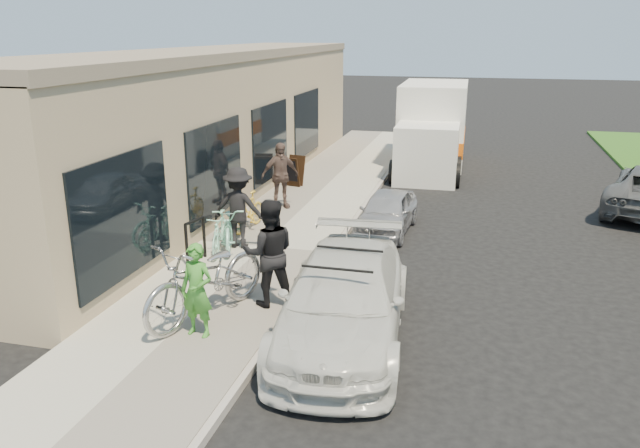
{
  "coord_description": "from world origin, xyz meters",
  "views": [
    {
      "loc": [
        2.51,
        -9.35,
        4.73
      ],
      "look_at": [
        -0.45,
        2.12,
        1.05
      ],
      "focal_mm": 35.0,
      "sensor_mm": 36.0,
      "label": 1
    }
  ],
  "objects_px": {
    "tandem_bike": "(207,279)",
    "sandwich_board": "(293,171)",
    "cruiser_bike_a": "(220,233)",
    "bike_rack": "(195,236)",
    "bystander_b": "(280,176)",
    "sedan_white": "(344,300)",
    "man_standing": "(269,253)",
    "cruiser_bike_c": "(249,211)",
    "sedan_silver": "(387,212)",
    "cruiser_bike_b": "(230,226)",
    "woman_rider": "(197,290)",
    "bystander_a": "(239,208)",
    "moving_truck": "(432,131)"
  },
  "relations": [
    {
      "from": "sedan_white",
      "to": "cruiser_bike_c",
      "type": "bearing_deg",
      "value": 120.82
    },
    {
      "from": "sedan_silver",
      "to": "cruiser_bike_b",
      "type": "distance_m",
      "value": 3.93
    },
    {
      "from": "sedan_silver",
      "to": "woman_rider",
      "type": "distance_m",
      "value": 6.73
    },
    {
      "from": "sandwich_board",
      "to": "woman_rider",
      "type": "height_order",
      "value": "woman_rider"
    },
    {
      "from": "cruiser_bike_c",
      "to": "bystander_b",
      "type": "height_order",
      "value": "bystander_b"
    },
    {
      "from": "bike_rack",
      "to": "sandwich_board",
      "type": "height_order",
      "value": "sandwich_board"
    },
    {
      "from": "tandem_bike",
      "to": "bystander_a",
      "type": "bearing_deg",
      "value": 124.29
    },
    {
      "from": "sedan_silver",
      "to": "bystander_a",
      "type": "xyz_separation_m",
      "value": [
        -2.91,
        -2.33,
        0.54
      ]
    },
    {
      "from": "sedan_silver",
      "to": "woman_rider",
      "type": "xyz_separation_m",
      "value": [
        -1.99,
        -6.42,
        0.39
      ]
    },
    {
      "from": "woman_rider",
      "to": "cruiser_bike_c",
      "type": "bearing_deg",
      "value": 110.54
    },
    {
      "from": "sedan_white",
      "to": "bystander_b",
      "type": "xyz_separation_m",
      "value": [
        -3.21,
        6.65,
        0.36
      ]
    },
    {
      "from": "bike_rack",
      "to": "woman_rider",
      "type": "bearing_deg",
      "value": -64.02
    },
    {
      "from": "bike_rack",
      "to": "bystander_b",
      "type": "distance_m",
      "value": 4.39
    },
    {
      "from": "bystander_a",
      "to": "tandem_bike",
      "type": "bearing_deg",
      "value": 100.37
    },
    {
      "from": "sandwich_board",
      "to": "sedan_white",
      "type": "relative_size",
      "value": 0.19
    },
    {
      "from": "sedan_white",
      "to": "sedan_silver",
      "type": "distance_m",
      "value": 5.71
    },
    {
      "from": "sandwich_board",
      "to": "sedan_white",
      "type": "xyz_separation_m",
      "value": [
        3.59,
        -9.09,
        0.06
      ]
    },
    {
      "from": "cruiser_bike_a",
      "to": "bystander_b",
      "type": "relative_size",
      "value": 0.83
    },
    {
      "from": "bike_rack",
      "to": "man_standing",
      "type": "distance_m",
      "value": 2.73
    },
    {
      "from": "bike_rack",
      "to": "sedan_silver",
      "type": "distance_m",
      "value": 4.86
    },
    {
      "from": "bike_rack",
      "to": "sandwich_board",
      "type": "xyz_separation_m",
      "value": [
        0.04,
        6.81,
        -0.08
      ]
    },
    {
      "from": "man_standing",
      "to": "cruiser_bike_c",
      "type": "height_order",
      "value": "man_standing"
    },
    {
      "from": "tandem_bike",
      "to": "sandwich_board",
      "type": "bearing_deg",
      "value": 119.25
    },
    {
      "from": "bike_rack",
      "to": "bystander_b",
      "type": "bearing_deg",
      "value": 84.5
    },
    {
      "from": "sedan_silver",
      "to": "bystander_a",
      "type": "distance_m",
      "value": 3.77
    },
    {
      "from": "man_standing",
      "to": "bystander_b",
      "type": "height_order",
      "value": "man_standing"
    },
    {
      "from": "bike_rack",
      "to": "bystander_a",
      "type": "height_order",
      "value": "bystander_a"
    },
    {
      "from": "bike_rack",
      "to": "cruiser_bike_a",
      "type": "height_order",
      "value": "bike_rack"
    },
    {
      "from": "tandem_bike",
      "to": "cruiser_bike_a",
      "type": "relative_size",
      "value": 1.79
    },
    {
      "from": "cruiser_bike_b",
      "to": "cruiser_bike_c",
      "type": "relative_size",
      "value": 1.26
    },
    {
      "from": "sedan_white",
      "to": "bystander_a",
      "type": "xyz_separation_m",
      "value": [
        -3.1,
        3.38,
        0.36
      ]
    },
    {
      "from": "man_standing",
      "to": "cruiser_bike_c",
      "type": "distance_m",
      "value": 4.4
    },
    {
      "from": "moving_truck",
      "to": "cruiser_bike_b",
      "type": "xyz_separation_m",
      "value": [
        -3.49,
        -10.34,
        -0.67
      ]
    },
    {
      "from": "tandem_bike",
      "to": "cruiser_bike_c",
      "type": "distance_m",
      "value": 4.84
    },
    {
      "from": "sedan_silver",
      "to": "sandwich_board",
      "type": "bearing_deg",
      "value": 138.58
    },
    {
      "from": "woman_rider",
      "to": "bystander_b",
      "type": "xyz_separation_m",
      "value": [
        -1.04,
        7.35,
        0.14
      ]
    },
    {
      "from": "woman_rider",
      "to": "bystander_a",
      "type": "distance_m",
      "value": 4.2
    },
    {
      "from": "moving_truck",
      "to": "cruiser_bike_a",
      "type": "relative_size",
      "value": 4.11
    },
    {
      "from": "sandwich_board",
      "to": "bystander_b",
      "type": "xyz_separation_m",
      "value": [
        0.38,
        -2.45,
        0.42
      ]
    },
    {
      "from": "tandem_bike",
      "to": "cruiser_bike_b",
      "type": "bearing_deg",
      "value": 127.5
    },
    {
      "from": "bike_rack",
      "to": "woman_rider",
      "type": "distance_m",
      "value": 3.34
    },
    {
      "from": "bike_rack",
      "to": "man_standing",
      "type": "xyz_separation_m",
      "value": [
        2.17,
        -1.62,
        0.39
      ]
    },
    {
      "from": "man_standing",
      "to": "bystander_a",
      "type": "height_order",
      "value": "man_standing"
    },
    {
      "from": "sedan_white",
      "to": "man_standing",
      "type": "height_order",
      "value": "man_standing"
    },
    {
      "from": "sedan_silver",
      "to": "cruiser_bike_b",
      "type": "relative_size",
      "value": 1.58
    },
    {
      "from": "sedan_silver",
      "to": "tandem_bike",
      "type": "relative_size",
      "value": 1.13
    },
    {
      "from": "sedan_white",
      "to": "bystander_a",
      "type": "bearing_deg",
      "value": 127.35
    },
    {
      "from": "sedan_white",
      "to": "woman_rider",
      "type": "bearing_deg",
      "value": -167.02
    },
    {
      "from": "sandwich_board",
      "to": "cruiser_bike_a",
      "type": "relative_size",
      "value": 0.62
    },
    {
      "from": "woman_rider",
      "to": "sedan_silver",
      "type": "bearing_deg",
      "value": 80.84
    }
  ]
}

